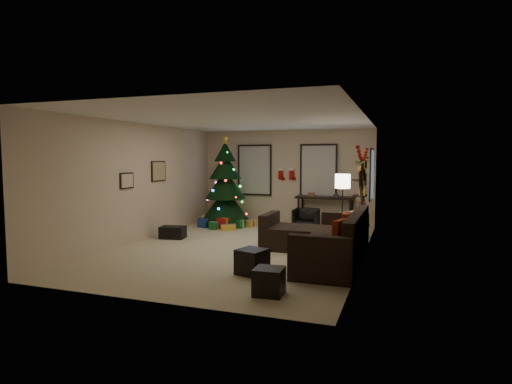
{
  "coord_description": "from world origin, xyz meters",
  "views": [
    {
      "loc": [
        3.17,
        -8.14,
        1.91
      ],
      "look_at": [
        0.1,
        0.6,
        1.15
      ],
      "focal_mm": 29.25,
      "sensor_mm": 36.0,
      "label": 1
    }
  ],
  "objects_px": {
    "desk_chair": "(306,219)",
    "bookshelf": "(362,206)",
    "sofa": "(324,242)",
    "desk": "(325,200)",
    "christmas_tree": "(225,188)"
  },
  "relations": [
    {
      "from": "christmas_tree",
      "to": "desk_chair",
      "type": "height_order",
      "value": "christmas_tree"
    },
    {
      "from": "sofa",
      "to": "bookshelf",
      "type": "bearing_deg",
      "value": 77.49
    },
    {
      "from": "christmas_tree",
      "to": "sofa",
      "type": "xyz_separation_m",
      "value": [
        3.33,
        -2.91,
        -0.76
      ]
    },
    {
      "from": "bookshelf",
      "to": "christmas_tree",
      "type": "bearing_deg",
      "value": 169.87
    },
    {
      "from": "christmas_tree",
      "to": "desk_chair",
      "type": "bearing_deg",
      "value": -0.89
    },
    {
      "from": "sofa",
      "to": "desk",
      "type": "xyz_separation_m",
      "value": [
        -0.61,
        3.52,
        0.45
      ]
    },
    {
      "from": "christmas_tree",
      "to": "sofa",
      "type": "relative_size",
      "value": 0.85
    },
    {
      "from": "desk_chair",
      "to": "bookshelf",
      "type": "height_order",
      "value": "bookshelf"
    },
    {
      "from": "desk",
      "to": "christmas_tree",
      "type": "bearing_deg",
      "value": -167.28
    },
    {
      "from": "desk_chair",
      "to": "bookshelf",
      "type": "relative_size",
      "value": 0.37
    },
    {
      "from": "desk_chair",
      "to": "bookshelf",
      "type": "xyz_separation_m",
      "value": [
        1.5,
        -0.65,
        0.48
      ]
    },
    {
      "from": "desk_chair",
      "to": "christmas_tree",
      "type": "bearing_deg",
      "value": 179.25
    },
    {
      "from": "christmas_tree",
      "to": "bookshelf",
      "type": "height_order",
      "value": "christmas_tree"
    },
    {
      "from": "desk",
      "to": "desk_chair",
      "type": "xyz_separation_m",
      "value": [
        -0.39,
        -0.65,
        -0.46
      ]
    },
    {
      "from": "christmas_tree",
      "to": "desk",
      "type": "bearing_deg",
      "value": 12.72
    }
  ]
}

